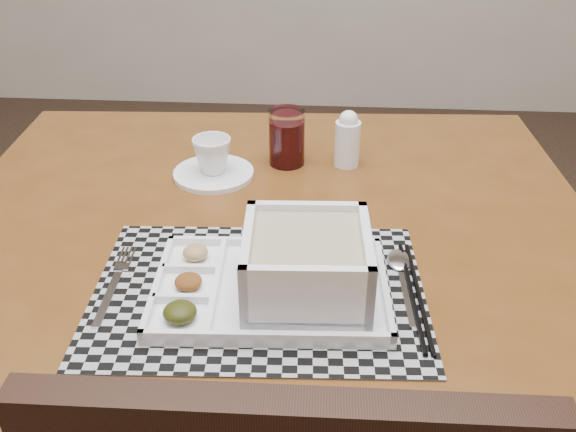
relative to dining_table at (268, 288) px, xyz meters
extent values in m
cube|color=#522D0F|center=(0.00, 0.00, 0.06)|extent=(1.14, 1.14, 0.04)
cylinder|color=#522D0F|center=(-0.51, 0.46, -0.35)|extent=(0.05, 0.05, 0.77)
cylinder|color=#522D0F|center=(0.46, 0.51, -0.35)|extent=(0.05, 0.05, 0.77)
cube|color=#522D0F|center=(-0.02, 0.47, 0.00)|extent=(0.93, 0.08, 0.09)
cube|color=#522D0F|center=(0.47, 0.02, 0.00)|extent=(0.08, 0.93, 0.09)
cube|color=#9D9DA4|center=(0.00, -0.12, 0.09)|extent=(0.48, 0.35, 0.00)
cube|color=white|center=(0.02, -0.13, 0.09)|extent=(0.33, 0.24, 0.01)
cube|color=white|center=(0.01, -0.02, 0.10)|extent=(0.32, 0.02, 0.01)
cube|color=white|center=(0.02, -0.23, 0.10)|extent=(0.32, 0.02, 0.01)
cube|color=white|center=(-0.14, -0.13, 0.10)|extent=(0.02, 0.22, 0.01)
cube|color=white|center=(0.17, -0.12, 0.10)|extent=(0.02, 0.22, 0.01)
cube|color=white|center=(-0.06, -0.13, 0.10)|extent=(0.02, 0.20, 0.01)
cube|color=white|center=(-0.10, -0.17, 0.10)|extent=(0.08, 0.01, 0.01)
cube|color=white|center=(-0.10, -0.10, 0.10)|extent=(0.08, 0.01, 0.01)
ellipsoid|color=black|center=(-0.09, -0.20, 0.11)|extent=(0.04, 0.04, 0.02)
ellipsoid|color=#441E0B|center=(-0.10, -0.13, 0.11)|extent=(0.04, 0.04, 0.02)
ellipsoid|color=olive|center=(-0.10, -0.06, 0.11)|extent=(0.04, 0.04, 0.02)
cube|color=white|center=(0.07, -0.13, 0.10)|extent=(0.18, 0.18, 0.01)
cube|color=white|center=(0.06, -0.05, 0.14)|extent=(0.17, 0.02, 0.09)
cube|color=white|center=(0.07, -0.20, 0.14)|extent=(0.17, 0.02, 0.09)
cube|color=white|center=(-0.01, -0.13, 0.14)|extent=(0.02, 0.17, 0.09)
cube|color=white|center=(0.15, -0.12, 0.14)|extent=(0.02, 0.17, 0.09)
cube|color=tan|center=(0.07, -0.13, 0.14)|extent=(0.15, 0.15, 0.08)
cube|color=silver|center=(-0.20, -0.15, 0.09)|extent=(0.02, 0.12, 0.00)
cube|color=silver|center=(-0.21, -0.08, 0.09)|extent=(0.02, 0.02, 0.00)
cube|color=silver|center=(-0.22, -0.05, 0.09)|extent=(0.01, 0.04, 0.00)
cube|color=silver|center=(-0.21, -0.05, 0.09)|extent=(0.01, 0.04, 0.00)
cube|color=silver|center=(-0.20, -0.05, 0.09)|extent=(0.01, 0.04, 0.00)
cube|color=silver|center=(-0.20, -0.05, 0.09)|extent=(0.01, 0.04, 0.00)
cube|color=silver|center=(0.21, -0.13, 0.09)|extent=(0.02, 0.12, 0.00)
ellipsoid|color=silver|center=(0.20, -0.04, 0.09)|extent=(0.04, 0.06, 0.01)
cylinder|color=black|center=(0.21, -0.12, 0.09)|extent=(0.02, 0.24, 0.01)
cylinder|color=black|center=(0.22, -0.12, 0.09)|extent=(0.02, 0.24, 0.01)
cylinder|color=white|center=(-0.12, 0.22, 0.09)|extent=(0.15, 0.15, 0.01)
imported|color=white|center=(-0.12, 0.22, 0.13)|extent=(0.09, 0.09, 0.07)
cylinder|color=white|center=(0.01, 0.29, 0.14)|extent=(0.07, 0.07, 0.11)
cylinder|color=#3E040A|center=(0.01, 0.29, 0.13)|extent=(0.06, 0.06, 0.09)
cylinder|color=white|center=(0.13, 0.29, 0.13)|extent=(0.05, 0.05, 0.09)
sphere|color=white|center=(0.13, 0.29, 0.18)|extent=(0.04, 0.04, 0.04)
camera|label=1|loc=(0.09, -0.83, 0.64)|focal=40.00mm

